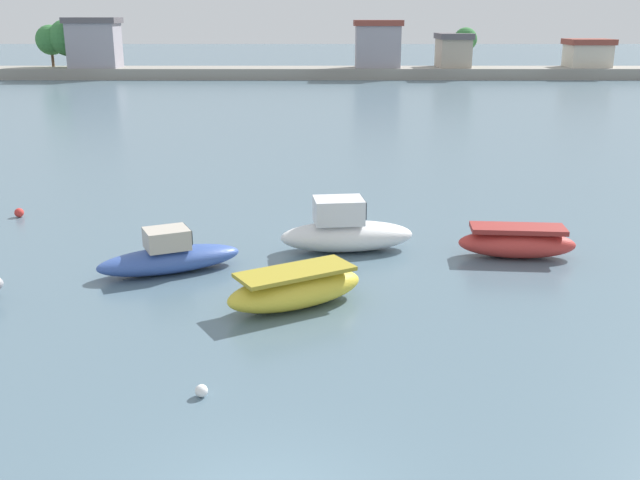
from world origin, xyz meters
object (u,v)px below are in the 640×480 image
mooring_buoy_2 (205,390)px  moored_boat_1 (173,256)px  moored_boat_3 (349,231)px  mooring_buoy_1 (23,212)px  moored_boat_2 (299,289)px  moored_boat_4 (520,243)px

mooring_buoy_2 → moored_boat_1: bearing=105.6°
moored_boat_1 → moored_boat_3: moored_boat_3 is taller
mooring_buoy_1 → mooring_buoy_2: (9.49, -14.35, -0.05)m
moored_boat_2 → mooring_buoy_2: bearing=-140.1°
moored_boat_3 → mooring_buoy_1: size_ratio=12.92×
moored_boat_4 → mooring_buoy_1: (-18.52, 5.02, -0.33)m
moored_boat_2 → mooring_buoy_1: (-11.32, 9.34, -0.34)m
moored_boat_3 → mooring_buoy_2: moored_boat_3 is taller
moored_boat_1 → moored_boat_2: moored_boat_1 is taller
moored_boat_2 → moored_boat_1: bearing=114.7°
mooring_buoy_1 → mooring_buoy_2: size_ratio=1.33×
moored_boat_4 → mooring_buoy_1: moored_boat_4 is taller
moored_boat_2 → mooring_buoy_1: bearing=110.4°
mooring_buoy_1 → mooring_buoy_2: bearing=-56.5°
moored_boat_1 → moored_boat_2: size_ratio=1.10×
moored_boat_4 → moored_boat_3: bearing=177.7°
mooring_buoy_1 → moored_boat_1: bearing=-41.7°
moored_boat_3 → mooring_buoy_1: 13.57m
moored_boat_4 → moored_boat_1: bearing=-167.6°
moored_boat_1 → moored_boat_4: bearing=-16.9°
moored_boat_3 → moored_boat_4: 5.71m
moored_boat_1 → moored_boat_3: bearing=-2.9°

